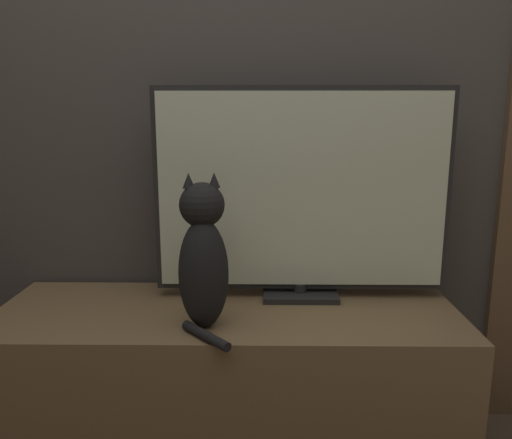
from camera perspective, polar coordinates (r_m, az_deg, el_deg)
wall_back at (r=1.87m, az=-2.92°, el=15.71°), size 4.80×0.05×2.60m
tv_stand at (r=1.80m, az=-3.21°, el=-18.28°), size 1.52×0.53×0.54m
tv at (r=1.70m, az=5.27°, el=2.87°), size 1.00×0.16×0.72m
cat at (r=1.49m, az=-6.05°, el=-4.31°), size 0.17×0.28×0.47m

